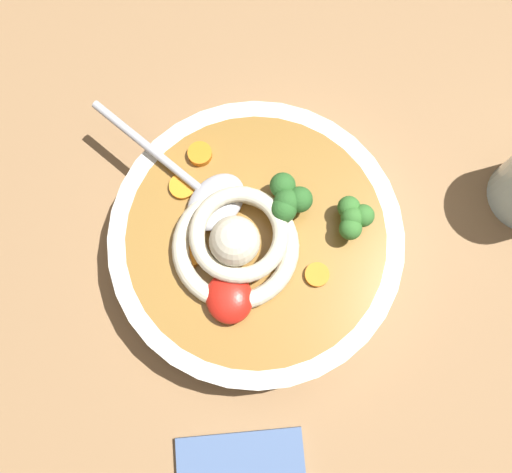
% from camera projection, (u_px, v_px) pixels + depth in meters
% --- Properties ---
extents(table_slab, '(1.31, 1.31, 0.04)m').
position_uv_depth(table_slab, '(219.00, 243.00, 0.58)').
color(table_slab, '#936D47').
rests_on(table_slab, ground).
extents(soup_bowl, '(0.27, 0.27, 0.05)m').
position_uv_depth(soup_bowl, '(256.00, 243.00, 0.53)').
color(soup_bowl, silver).
rests_on(soup_bowl, table_slab).
extents(noodle_pile, '(0.12, 0.12, 0.05)m').
position_uv_depth(noodle_pile, '(236.00, 242.00, 0.49)').
color(noodle_pile, beige).
rests_on(noodle_pile, soup_bowl).
extents(soup_spoon, '(0.16, 0.13, 0.02)m').
position_uv_depth(soup_spoon, '(204.00, 192.00, 0.51)').
color(soup_spoon, '#B7B7BC').
rests_on(soup_spoon, soup_bowl).
extents(chili_sauce_dollop, '(0.05, 0.04, 0.02)m').
position_uv_depth(chili_sauce_dollop, '(235.00, 297.00, 0.48)').
color(chili_sauce_dollop, red).
rests_on(chili_sauce_dollop, soup_bowl).
extents(broccoli_floret_left, '(0.05, 0.04, 0.04)m').
position_uv_depth(broccoli_floret_left, '(288.00, 197.00, 0.49)').
color(broccoli_floret_left, '#7A9E60').
rests_on(broccoli_floret_left, soup_bowl).
extents(broccoli_floret_beside_chili, '(0.04, 0.03, 0.03)m').
position_uv_depth(broccoli_floret_beside_chili, '(353.00, 217.00, 0.49)').
color(broccoli_floret_beside_chili, '#7A9E60').
rests_on(broccoli_floret_beside_chili, soup_bowl).
extents(carrot_slice_right, '(0.03, 0.03, 0.01)m').
position_uv_depth(carrot_slice_right, '(188.00, 254.00, 0.50)').
color(carrot_slice_right, orange).
rests_on(carrot_slice_right, soup_bowl).
extents(carrot_slice_extra_a, '(0.02, 0.02, 0.01)m').
position_uv_depth(carrot_slice_extra_a, '(317.00, 275.00, 0.50)').
color(carrot_slice_extra_a, orange).
rests_on(carrot_slice_extra_a, soup_bowl).
extents(carrot_slice_beside_noodles, '(0.02, 0.02, 0.01)m').
position_uv_depth(carrot_slice_beside_noodles, '(195.00, 155.00, 0.52)').
color(carrot_slice_beside_noodles, orange).
rests_on(carrot_slice_beside_noodles, soup_bowl).
extents(carrot_slice_extra_b, '(0.02, 0.02, 0.00)m').
position_uv_depth(carrot_slice_extra_b, '(183.00, 186.00, 0.52)').
color(carrot_slice_extra_b, orange).
rests_on(carrot_slice_extra_b, soup_bowl).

